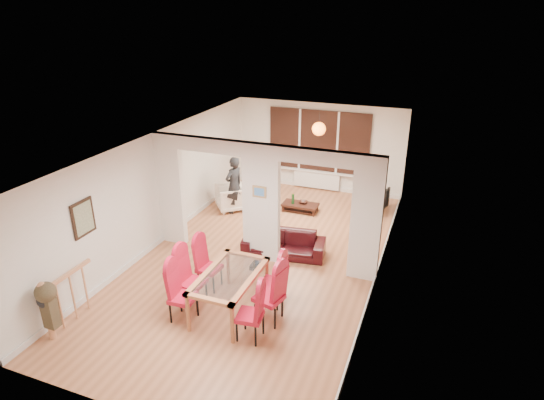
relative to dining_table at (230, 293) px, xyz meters
The scene contains 24 objects.
floor 2.01m from the dining_table, 95.39° to the left, with size 5.00×9.00×0.01m, color #B26D47.
room_walls 2.17m from the dining_table, 95.39° to the left, with size 5.00×9.00×2.60m, color silver, non-canonical shape.
divider_wall 2.17m from the dining_table, 95.39° to the left, with size 5.00×0.18×2.60m, color white.
bay_window_blinds 6.50m from the dining_table, 91.66° to the left, with size 3.00×0.08×1.80m, color black.
radiator 6.37m from the dining_table, 91.67° to the left, with size 1.40×0.08×0.50m, color white.
pendant_light 5.55m from the dining_table, 88.75° to the left, with size 0.36×0.36×0.36m, color orange.
stair_newel 2.74m from the dining_table, 153.07° to the right, with size 0.40×1.20×1.10m, color tan, non-canonical shape.
wall_poster 2.95m from the dining_table, behind, with size 0.04×0.52×0.67m, color gray.
pillar_photo 2.23m from the dining_table, 95.67° to the left, with size 0.30×0.03×0.25m, color #4C8CD8.
dining_table is the anchor object (origin of this frame).
dining_chair_la 0.84m from the dining_table, 141.49° to the right, with size 0.42×0.42×1.05m, color #B6122D, non-canonical shape.
dining_chair_lb 0.74m from the dining_table, behind, with size 0.44×0.44×1.09m, color #B6122D, non-canonical shape.
dining_chair_lc 0.87m from the dining_table, 142.93° to the left, with size 0.41×0.41×1.03m, color #B6122D, non-canonical shape.
dining_chair_ra 0.85m from the dining_table, 41.06° to the right, with size 0.41×0.41×1.03m, color #B6122D, non-canonical shape.
dining_chair_rb 0.77m from the dining_table, ahead, with size 0.44×0.44×1.11m, color #B6122D, non-canonical shape.
dining_chair_rc 0.80m from the dining_table, 37.03° to the left, with size 0.41×0.41×1.02m, color #B6122D, non-canonical shape.
sofa 2.30m from the dining_table, 84.68° to the left, with size 1.81×0.71×0.53m, color black.
armchair 4.55m from the dining_table, 115.52° to the left, with size 0.75×0.73×0.68m, color beige.
person 4.36m from the dining_table, 114.20° to the left, with size 0.37×0.56×1.55m, color black.
television 5.75m from the dining_table, 71.59° to the left, with size 0.12×0.95×0.55m, color black.
coffee_table 4.65m from the dining_table, 91.83° to the left, with size 0.95×0.48×0.22m, color #321811, non-canonical shape.
bottle 4.58m from the dining_table, 94.23° to the left, with size 0.07×0.07×0.30m, color #143F19.
bowl 4.71m from the dining_table, 91.16° to the left, with size 0.23×0.23×0.06m, color #321811.
shoes 1.54m from the dining_table, 93.72° to the left, with size 0.25×0.27×0.10m, color black, non-canonical shape.
Camera 1 is at (3.33, -8.08, 5.07)m, focal length 30.00 mm.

